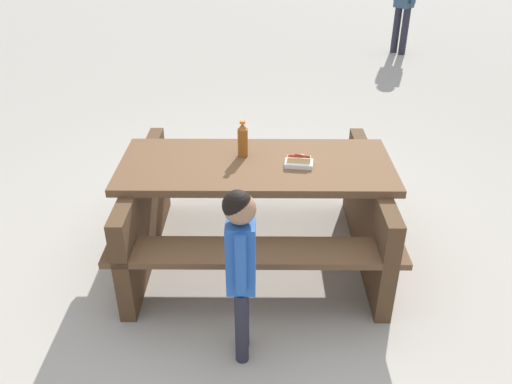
% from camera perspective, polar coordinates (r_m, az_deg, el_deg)
% --- Properties ---
extents(ground_plane, '(30.00, 30.00, 0.00)m').
position_cam_1_polar(ground_plane, '(3.80, 0.00, -6.88)').
color(ground_plane, '#ADA599').
rests_on(ground_plane, ground).
extents(picnic_table, '(1.89, 1.52, 0.75)m').
position_cam_1_polar(picnic_table, '(3.55, 0.00, -1.12)').
color(picnic_table, brown).
rests_on(picnic_table, ground).
extents(soda_bottle, '(0.07, 0.07, 0.25)m').
position_cam_1_polar(soda_bottle, '(3.45, -1.48, 5.76)').
color(soda_bottle, brown).
rests_on(soda_bottle, picnic_table).
extents(hotdog_tray, '(0.19, 0.12, 0.08)m').
position_cam_1_polar(hotdog_tray, '(3.36, 4.76, 3.38)').
color(hotdog_tray, white).
rests_on(hotdog_tray, picnic_table).
extents(child_in_coat, '(0.17, 0.26, 1.06)m').
position_cam_1_polar(child_in_coat, '(2.65, -1.71, -7.13)').
color(child_in_coat, '#262633').
rests_on(child_in_coat, ground).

